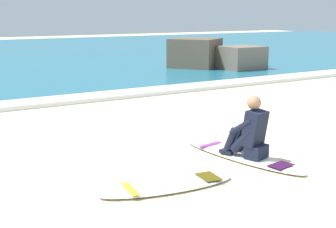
# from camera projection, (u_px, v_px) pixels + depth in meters

# --- Properties ---
(ground_plane) EXTENTS (80.00, 80.00, 0.00)m
(ground_plane) POSITION_uv_depth(u_px,v_px,m) (207.00, 186.00, 6.17)
(ground_plane) COLOR beige
(breaking_foam) EXTENTS (80.00, 0.90, 0.11)m
(breaking_foam) POSITION_uv_depth(u_px,v_px,m) (47.00, 102.00, 11.70)
(breaking_foam) COLOR white
(breaking_foam) RESTS_ON ground
(surfboard_main) EXTENTS (0.87, 2.43, 0.08)m
(surfboard_main) POSITION_uv_depth(u_px,v_px,m) (241.00, 156.00, 7.37)
(surfboard_main) COLOR white
(surfboard_main) RESTS_ON ground
(surfer_seated) EXTENTS (0.51, 0.76, 0.95)m
(surfer_seated) POSITION_uv_depth(u_px,v_px,m) (250.00, 133.00, 7.14)
(surfer_seated) COLOR black
(surfer_seated) RESTS_ON surfboard_main
(surfboard_spare_near) EXTENTS (1.91, 0.76, 0.08)m
(surfboard_spare_near) POSITION_uv_depth(u_px,v_px,m) (168.00, 186.00, 6.10)
(surfboard_spare_near) COLOR white
(surfboard_spare_near) RESTS_ON ground
(rock_outcrop_distant) EXTENTS (3.61, 3.32, 1.22)m
(rock_outcrop_distant) POSITION_uv_depth(u_px,v_px,m) (217.00, 56.00, 18.43)
(rock_outcrop_distant) COLOR #756656
(rock_outcrop_distant) RESTS_ON ground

